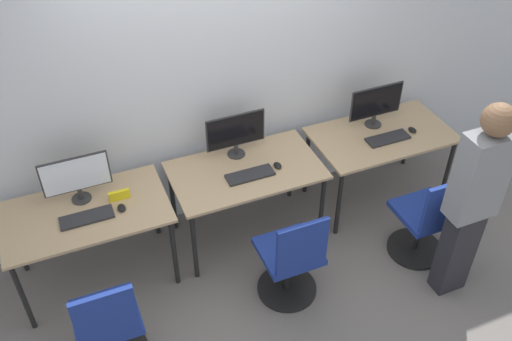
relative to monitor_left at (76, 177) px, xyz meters
name	(u,v)px	position (x,y,z in m)	size (l,w,h in m)	color
ground_plane	(262,260)	(1.30, -0.51, -0.95)	(20.00, 20.00, 0.00)	slate
wall_back	(223,70)	(1.30, 0.33, 0.45)	(12.00, 0.05, 2.80)	silver
desk_left	(87,218)	(0.00, -0.15, -0.30)	(1.24, 0.72, 0.73)	tan
monitor_left	(76,177)	(0.00, 0.00, 0.00)	(0.51, 0.15, 0.40)	#2D2D2D
keyboard_left	(87,218)	(0.00, -0.24, -0.21)	(0.39, 0.14, 0.02)	#262628
mouse_left	(122,208)	(0.26, -0.24, -0.21)	(0.06, 0.09, 0.03)	black
office_chair_left	(109,329)	(-0.04, -1.00, -0.57)	(0.48, 0.48, 0.92)	black
desk_center	(246,176)	(1.30, -0.15, -0.30)	(1.24, 0.72, 0.73)	tan
monitor_center	(236,133)	(1.30, 0.07, 0.00)	(0.51, 0.15, 0.40)	#2D2D2D
keyboard_center	(250,175)	(1.30, -0.24, -0.21)	(0.39, 0.14, 0.02)	#262628
mouse_center	(278,165)	(1.56, -0.22, -0.21)	(0.06, 0.09, 0.03)	black
office_chair_center	(291,262)	(1.36, -0.93, -0.57)	(0.48, 0.48, 0.92)	black
desk_right	(381,141)	(2.61, -0.15, -0.30)	(1.24, 0.72, 0.73)	tan
monitor_right	(376,104)	(2.61, 0.00, 0.00)	(0.51, 0.15, 0.40)	#2D2D2D
keyboard_right	(388,138)	(2.61, -0.24, -0.21)	(0.39, 0.14, 0.02)	#262628
mouse_right	(412,130)	(2.87, -0.22, -0.21)	(0.06, 0.09, 0.03)	black
office_chair_right	(426,222)	(2.57, -0.97, -0.57)	(0.48, 0.48, 0.92)	black
person_right	(474,197)	(2.58, -1.33, 0.00)	(0.36, 0.23, 1.74)	#232328
placard_left	(119,195)	(0.27, -0.12, -0.18)	(0.16, 0.03, 0.08)	yellow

